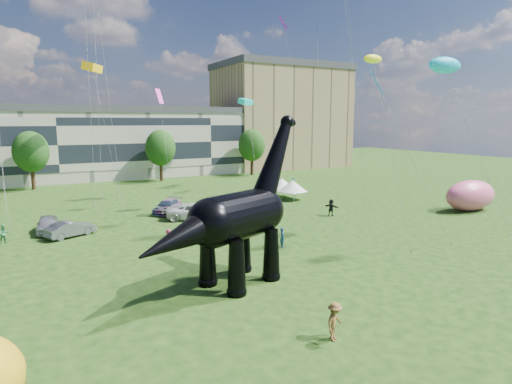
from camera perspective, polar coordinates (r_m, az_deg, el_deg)
name	(u,v)px	position (r m, az deg, el deg)	size (l,w,h in m)	color
ground	(282,297)	(26.27, 3.53, -13.83)	(220.00, 220.00, 0.00)	#16330C
terrace_row	(56,147)	(82.69, -25.16, 5.50)	(78.00, 11.00, 12.00)	beige
apartment_block	(281,119)	(100.47, 3.35, 9.75)	(28.00, 18.00, 22.00)	tan
tree_mid_left	(31,148)	(73.55, -27.85, 5.15)	(5.20, 5.20, 9.44)	#382314
tree_mid_right	(160,145)	(76.45, -12.64, 6.13)	(5.20, 5.20, 9.44)	#382314
tree_far_right	(252,143)	(83.18, -0.56, 6.60)	(5.20, 5.20, 9.44)	#382314
dinosaur_sculpture	(233,220)	(26.86, -3.04, -3.80)	(13.39, 6.95, 11.20)	black
car_silver	(48,224)	(44.85, -26.03, -3.88)	(1.88, 4.67, 1.59)	#ADACB1
car_grey	(71,229)	(42.36, -23.50, -4.53)	(1.54, 4.40, 1.45)	slate
car_white	(195,211)	(46.31, -8.18, -2.56)	(2.77, 6.01, 1.67)	silver
car_dark	(167,206)	(49.94, -11.72, -1.89)	(2.09, 5.15, 1.49)	#595960
gazebo_near	(282,184)	(59.13, 3.43, 1.10)	(4.62, 4.62, 2.62)	white
gazebo_far	(292,186)	(57.16, 4.87, 0.81)	(4.74, 4.74, 2.64)	white
inflatable_pink	(470,195)	(55.92, 26.68, -0.41)	(7.20, 3.60, 3.60)	#FD6291
visitors	(186,235)	(36.83, -9.31, -5.63)	(54.77, 41.73, 1.88)	brown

